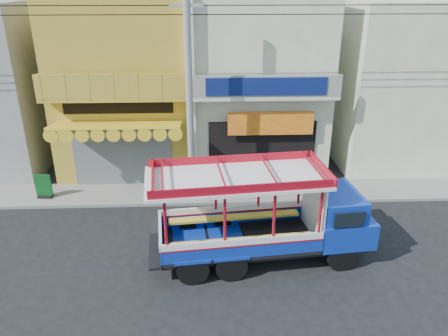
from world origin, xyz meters
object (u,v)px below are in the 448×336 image
at_px(utility_pole, 193,80).
at_px(potted_plant_b, 262,179).
at_px(songthaew_truck, 278,215).
at_px(green_sign, 44,188).
at_px(potted_plant_c, 307,180).

distance_m(utility_pole, potted_plant_b, 5.32).
relative_size(songthaew_truck, potted_plant_b, 7.52).
height_order(songthaew_truck, green_sign, songthaew_truck).
bearing_deg(songthaew_truck, potted_plant_c, 66.75).
height_order(utility_pole, potted_plant_b, utility_pole).
distance_m(potted_plant_b, potted_plant_c, 1.93).
height_order(green_sign, potted_plant_b, green_sign).
distance_m(songthaew_truck, potted_plant_c, 5.22).
height_order(utility_pole, potted_plant_c, utility_pole).
height_order(songthaew_truck, potted_plant_b, songthaew_truck).
relative_size(utility_pole, potted_plant_c, 30.40).
bearing_deg(potted_plant_b, utility_pole, 81.34).
height_order(potted_plant_b, potted_plant_c, potted_plant_b).
xyz_separation_m(green_sign, potted_plant_c, (10.96, 0.27, 0.03)).
distance_m(utility_pole, songthaew_truck, 5.92).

